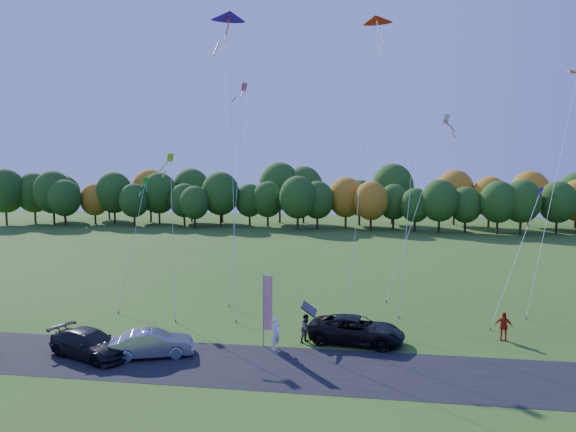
# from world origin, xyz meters

# --- Properties ---
(ground) EXTENTS (160.00, 160.00, 0.00)m
(ground) POSITION_xyz_m (0.00, 0.00, 0.00)
(ground) COLOR #285416
(asphalt_strip) EXTENTS (90.00, 6.00, 0.01)m
(asphalt_strip) POSITION_xyz_m (0.00, -4.00, 0.01)
(asphalt_strip) COLOR black
(asphalt_strip) RESTS_ON ground
(tree_line) EXTENTS (116.00, 12.00, 10.00)m
(tree_line) POSITION_xyz_m (0.00, 55.00, 0.00)
(tree_line) COLOR #1E4711
(tree_line) RESTS_ON ground
(black_suv) EXTENTS (5.99, 3.37, 1.58)m
(black_suv) POSITION_xyz_m (4.97, 0.37, 0.79)
(black_suv) COLOR black
(black_suv) RESTS_ON ground
(silver_sedan) EXTENTS (4.77, 3.02, 1.48)m
(silver_sedan) POSITION_xyz_m (-6.21, -3.53, 0.74)
(silver_sedan) COLOR #9B9CA0
(silver_sedan) RESTS_ON ground
(dark_truck_a) EXTENTS (5.50, 3.79, 1.48)m
(dark_truck_a) POSITION_xyz_m (-9.62, -4.07, 0.74)
(dark_truck_a) COLOR black
(dark_truck_a) RESTS_ON ground
(person_tailgate_a) EXTENTS (0.67, 0.80, 1.86)m
(person_tailgate_a) POSITION_xyz_m (0.40, -1.41, 0.93)
(person_tailgate_a) COLOR white
(person_tailgate_a) RESTS_ON ground
(person_tailgate_b) EXTENTS (1.00, 1.04, 1.69)m
(person_tailgate_b) POSITION_xyz_m (2.00, 0.04, 0.85)
(person_tailgate_b) COLOR gray
(person_tailgate_b) RESTS_ON ground
(person_east) EXTENTS (1.10, 0.70, 1.74)m
(person_east) POSITION_xyz_m (13.79, 2.11, 0.87)
(person_east) COLOR red
(person_east) RESTS_ON ground
(feather_flag) EXTENTS (0.57, 0.11, 4.33)m
(feather_flag) POSITION_xyz_m (-0.21, -1.01, 2.65)
(feather_flag) COLOR #999999
(feather_flag) RESTS_ON ground
(kite_delta_blue) EXTENTS (4.44, 11.29, 24.62)m
(kite_delta_blue) POSITION_xyz_m (-4.65, 8.41, 11.96)
(kite_delta_blue) COLOR #4C3F33
(kite_delta_blue) RESTS_ON ground
(kite_parafoil_orange) EXTENTS (5.08, 11.75, 34.29)m
(kite_parafoil_orange) POSITION_xyz_m (9.36, 11.21, 16.99)
(kite_parafoil_orange) COLOR #4C3F33
(kite_parafoil_orange) RESTS_ON ground
(kite_delta_red) EXTENTS (3.09, 9.18, 23.36)m
(kite_delta_red) POSITION_xyz_m (5.21, 8.66, 11.59)
(kite_delta_red) COLOR #4C3F33
(kite_delta_red) RESTS_ON ground
(kite_parafoil_rainbow) EXTENTS (7.13, 8.76, 18.53)m
(kite_parafoil_rainbow) POSITION_xyz_m (19.28, 10.88, 9.11)
(kite_parafoil_rainbow) COLOR #4C3F33
(kite_parafoil_rainbow) RESTS_ON ground
(kite_diamond_yellow) EXTENTS (2.69, 5.75, 11.76)m
(kite_diamond_yellow) POSITION_xyz_m (-8.27, 5.22, 5.72)
(kite_diamond_yellow) COLOR #4C3F33
(kite_diamond_yellow) RESTS_ON ground
(kite_diamond_green) EXTENTS (0.90, 6.67, 9.84)m
(kite_diamond_green) POSITION_xyz_m (-12.20, 7.17, 4.92)
(kite_diamond_green) COLOR #4C3F33
(kite_diamond_green) RESTS_ON ground
(kite_diamond_white) EXTENTS (5.65, 6.51, 15.25)m
(kite_diamond_white) POSITION_xyz_m (9.63, 12.70, 7.34)
(kite_diamond_white) COLOR #4C3F33
(kite_diamond_white) RESTS_ON ground
(kite_diamond_pink) EXTENTS (1.08, 7.92, 17.94)m
(kite_diamond_pink) POSITION_xyz_m (-4.82, 10.60, 8.97)
(kite_diamond_pink) COLOR #4C3F33
(kite_diamond_pink) RESTS_ON ground
(kite_diamond_blue_low) EXTENTS (4.67, 5.26, 9.30)m
(kite_diamond_blue_low) POSITION_xyz_m (15.57, 6.33, 4.46)
(kite_diamond_blue_low) COLOR #4C3F33
(kite_diamond_blue_low) RESTS_ON ground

